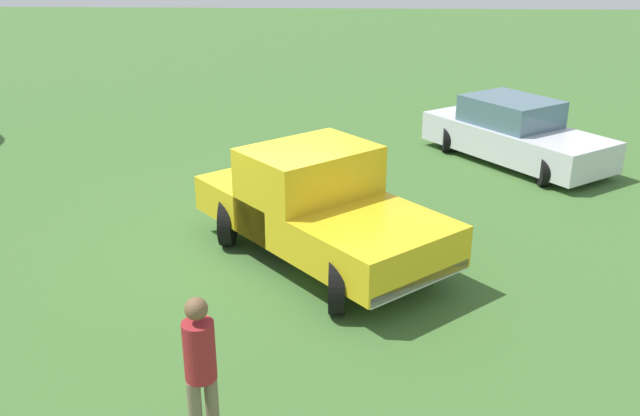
% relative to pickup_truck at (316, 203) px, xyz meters
% --- Properties ---
extents(ground_plane, '(80.00, 80.00, 0.00)m').
position_rel_pickup_truck_xyz_m(ground_plane, '(-0.46, -0.79, -0.96)').
color(ground_plane, '#3D662D').
extents(pickup_truck, '(4.72, 4.48, 1.84)m').
position_rel_pickup_truck_xyz_m(pickup_truck, '(0.00, 0.00, 0.00)').
color(pickup_truck, black).
rests_on(pickup_truck, ground_plane).
extents(sedan_near, '(4.62, 4.05, 1.45)m').
position_rel_pickup_truck_xyz_m(sedan_near, '(-5.35, 4.32, -0.30)').
color(sedan_near, black).
rests_on(sedan_near, ground_plane).
extents(person_bystander, '(0.45, 0.45, 1.74)m').
position_rel_pickup_truck_xyz_m(person_bystander, '(4.55, -0.90, 0.03)').
color(person_bystander, '#7A6B51').
rests_on(person_bystander, ground_plane).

